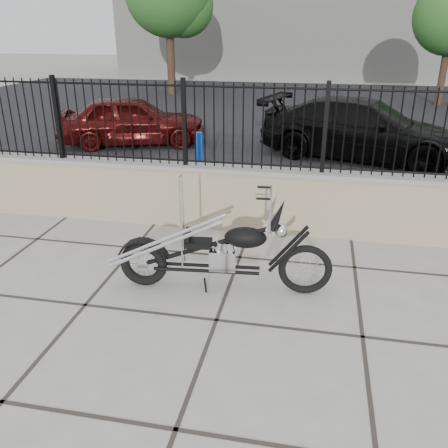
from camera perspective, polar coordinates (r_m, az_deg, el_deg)
ground_plane at (r=5.12m, az=-0.92°, el=-11.51°), size 90.00×90.00×0.00m
parking_lot at (r=16.90m, az=8.22°, el=12.79°), size 30.00×30.00×0.00m
retaining_wall at (r=7.11m, az=3.29°, el=3.01°), size 14.00×0.36×0.96m
iron_fence at (r=6.82m, az=3.49°, el=11.58°), size 14.00×0.08×1.20m
background_building at (r=30.66m, az=10.51°, el=24.60°), size 22.00×6.00×8.00m
chopper_motorcycle at (r=5.35m, az=-0.63°, el=-1.23°), size 2.39×0.63×1.42m
car_red at (r=12.63m, az=-10.98°, el=12.14°), size 3.97×2.56×1.26m
car_black at (r=11.49m, az=16.36°, el=10.86°), size 5.02×3.14×1.36m
bollard_a at (r=8.98m, az=-2.95°, el=7.62°), size 0.15×0.15×1.07m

